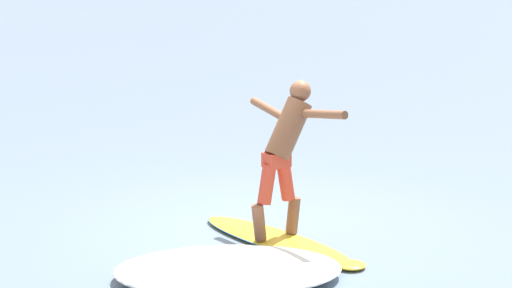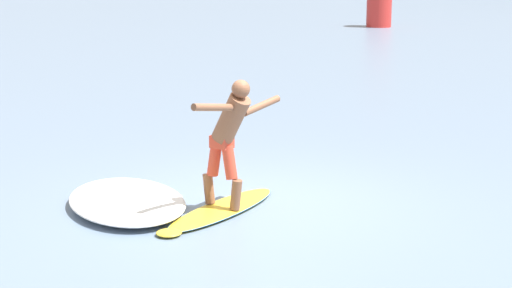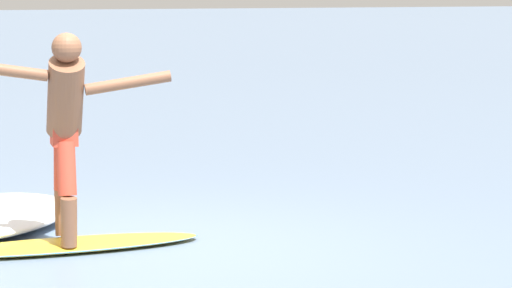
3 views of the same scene
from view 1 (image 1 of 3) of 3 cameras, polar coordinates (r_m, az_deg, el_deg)
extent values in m
plane|color=slate|center=(13.73, 0.03, -4.00)|extent=(200.00, 200.00, 0.00)
ellipsoid|color=yellow|center=(13.23, 0.95, -4.51)|extent=(0.63, 2.23, 0.07)
ellipsoid|color=yellow|center=(12.47, 4.49, -5.69)|extent=(0.32, 0.32, 0.06)
ellipsoid|color=#2870B2|center=(13.23, 0.95, -4.51)|extent=(0.64, 2.24, 0.03)
cone|color=black|center=(13.91, -1.59, -4.03)|extent=(0.05, 0.05, 0.14)
cone|color=black|center=(13.71, -1.67, -4.31)|extent=(0.05, 0.05, 0.14)
cone|color=black|center=(13.90, -0.69, -4.05)|extent=(0.05, 0.05, 0.14)
cylinder|color=brown|center=(13.30, 1.76, -3.37)|extent=(0.19, 0.15, 0.41)
cylinder|color=#C8422E|center=(13.12, 1.41, -1.74)|extent=(0.24, 0.18, 0.45)
cylinder|color=brown|center=(13.03, 0.14, -3.72)|extent=(0.19, 0.15, 0.41)
cylinder|color=#C8422E|center=(12.98, 0.51, -1.91)|extent=(0.24, 0.18, 0.45)
cube|color=#C8422E|center=(12.99, 0.97, -0.74)|extent=(0.28, 0.23, 0.16)
cylinder|color=brown|center=(13.00, 1.53, 0.72)|extent=(0.59, 0.35, 0.70)
sphere|color=brown|center=(13.02, 2.10, 2.50)|extent=(0.23, 0.23, 0.23)
cylinder|color=brown|center=(13.42, 0.67, 1.61)|extent=(0.22, 0.69, 0.21)
cylinder|color=brown|center=(12.65, 3.25, 1.40)|extent=(0.19, 0.69, 0.20)
ellipsoid|color=white|center=(12.10, -1.33, -5.95)|extent=(2.70, 2.57, 0.20)
camera|label=2|loc=(14.59, 46.73, 6.30)|focal=60.00mm
camera|label=3|loc=(19.54, 26.48, 6.19)|focal=85.00mm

